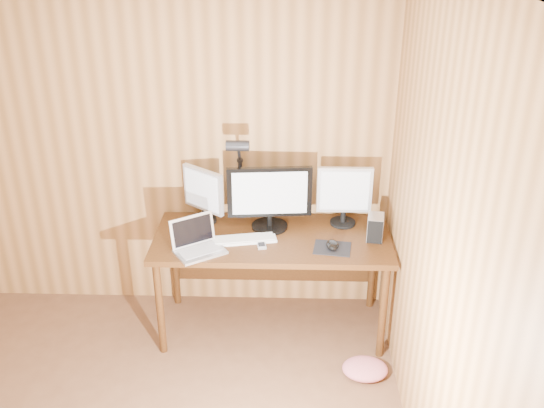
{
  "coord_description": "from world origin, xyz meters",
  "views": [
    {
      "loc": [
        1.04,
        -1.96,
        2.73
      ],
      "look_at": [
        0.93,
        1.58,
        1.02
      ],
      "focal_mm": 40.0,
      "sensor_mm": 36.0,
      "label": 1
    }
  ],
  "objects_px": {
    "monitor_left": "(203,194)",
    "mouse": "(332,245)",
    "laptop": "(197,243)",
    "desk_lamp": "(239,167)",
    "hard_drive": "(375,227)",
    "keyboard": "(244,239)",
    "monitor_center": "(270,197)",
    "phone": "(261,245)",
    "speaker": "(373,222)",
    "desk": "(273,247)",
    "monitor_right": "(344,194)"
  },
  "relations": [
    {
      "from": "phone",
      "to": "speaker",
      "type": "distance_m",
      "value": 0.79
    },
    {
      "from": "desk",
      "to": "keyboard",
      "type": "xyz_separation_m",
      "value": [
        -0.19,
        -0.13,
        0.13
      ]
    },
    {
      "from": "desk",
      "to": "phone",
      "type": "distance_m",
      "value": 0.24
    },
    {
      "from": "monitor_left",
      "to": "mouse",
      "type": "height_order",
      "value": "monitor_left"
    },
    {
      "from": "monitor_center",
      "to": "mouse",
      "type": "distance_m",
      "value": 0.55
    },
    {
      "from": "monitor_right",
      "to": "phone",
      "type": "height_order",
      "value": "monitor_right"
    },
    {
      "from": "hard_drive",
      "to": "monitor_left",
      "type": "bearing_deg",
      "value": 178.62
    },
    {
      "from": "laptop",
      "to": "monitor_center",
      "type": "bearing_deg",
      "value": 2.18
    },
    {
      "from": "laptop",
      "to": "hard_drive",
      "type": "bearing_deg",
      "value": -23.92
    },
    {
      "from": "monitor_left",
      "to": "mouse",
      "type": "bearing_deg",
      "value": 15.29
    },
    {
      "from": "hard_drive",
      "to": "phone",
      "type": "distance_m",
      "value": 0.77
    },
    {
      "from": "monitor_left",
      "to": "laptop",
      "type": "height_order",
      "value": "monitor_left"
    },
    {
      "from": "phone",
      "to": "desk_lamp",
      "type": "xyz_separation_m",
      "value": [
        -0.16,
        0.35,
        0.41
      ]
    },
    {
      "from": "laptop",
      "to": "mouse",
      "type": "xyz_separation_m",
      "value": [
        0.88,
        0.05,
        -0.03
      ]
    },
    {
      "from": "monitor_center",
      "to": "phone",
      "type": "xyz_separation_m",
      "value": [
        -0.05,
        -0.26,
        -0.23
      ]
    },
    {
      "from": "laptop",
      "to": "mouse",
      "type": "height_order",
      "value": "laptop"
    },
    {
      "from": "monitor_center",
      "to": "laptop",
      "type": "height_order",
      "value": "monitor_center"
    },
    {
      "from": "monitor_center",
      "to": "speaker",
      "type": "distance_m",
      "value": 0.73
    },
    {
      "from": "hard_drive",
      "to": "desk_lamp",
      "type": "relative_size",
      "value": 0.25
    },
    {
      "from": "monitor_center",
      "to": "desk",
      "type": "bearing_deg",
      "value": -75.17
    },
    {
      "from": "monitor_left",
      "to": "speaker",
      "type": "bearing_deg",
      "value": 32.5
    },
    {
      "from": "keyboard",
      "to": "monitor_left",
      "type": "bearing_deg",
      "value": 127.05
    },
    {
      "from": "phone",
      "to": "desk_lamp",
      "type": "relative_size",
      "value": 0.18
    },
    {
      "from": "keyboard",
      "to": "monitor_right",
      "type": "bearing_deg",
      "value": 10.25
    },
    {
      "from": "keyboard",
      "to": "mouse",
      "type": "distance_m",
      "value": 0.59
    },
    {
      "from": "laptop",
      "to": "desk_lamp",
      "type": "relative_size",
      "value": 0.57
    },
    {
      "from": "monitor_left",
      "to": "desk_lamp",
      "type": "bearing_deg",
      "value": 40.22
    },
    {
      "from": "laptop",
      "to": "phone",
      "type": "bearing_deg",
      "value": -23.56
    },
    {
      "from": "desk",
      "to": "desk_lamp",
      "type": "height_order",
      "value": "desk_lamp"
    },
    {
      "from": "laptop",
      "to": "monitor_left",
      "type": "bearing_deg",
      "value": 57.35
    },
    {
      "from": "phone",
      "to": "keyboard",
      "type": "bearing_deg",
      "value": 142.09
    },
    {
      "from": "monitor_center",
      "to": "hard_drive",
      "type": "height_order",
      "value": "monitor_center"
    },
    {
      "from": "mouse",
      "to": "monitor_right",
      "type": "bearing_deg",
      "value": 89.33
    },
    {
      "from": "hard_drive",
      "to": "speaker",
      "type": "distance_m",
      "value": 0.12
    },
    {
      "from": "desk",
      "to": "mouse",
      "type": "height_order",
      "value": "mouse"
    },
    {
      "from": "speaker",
      "to": "hard_drive",
      "type": "bearing_deg",
      "value": -89.08
    },
    {
      "from": "monitor_center",
      "to": "monitor_right",
      "type": "bearing_deg",
      "value": 2.68
    },
    {
      "from": "laptop",
      "to": "phone",
      "type": "height_order",
      "value": "laptop"
    },
    {
      "from": "phone",
      "to": "laptop",
      "type": "bearing_deg",
      "value": -179.85
    },
    {
      "from": "monitor_left",
      "to": "desk_lamp",
      "type": "distance_m",
      "value": 0.32
    },
    {
      "from": "monitor_left",
      "to": "speaker",
      "type": "distance_m",
      "value": 1.19
    },
    {
      "from": "monitor_left",
      "to": "mouse",
      "type": "xyz_separation_m",
      "value": [
        0.88,
        -0.36,
        -0.19
      ]
    },
    {
      "from": "keyboard",
      "to": "hard_drive",
      "type": "bearing_deg",
      "value": -7.2
    },
    {
      "from": "monitor_center",
      "to": "hard_drive",
      "type": "distance_m",
      "value": 0.74
    },
    {
      "from": "hard_drive",
      "to": "keyboard",
      "type": "bearing_deg",
      "value": -167.36
    },
    {
      "from": "desk_lamp",
      "to": "laptop",
      "type": "bearing_deg",
      "value": -127.9
    },
    {
      "from": "hard_drive",
      "to": "desk_lamp",
      "type": "bearing_deg",
      "value": 175.12
    },
    {
      "from": "monitor_right",
      "to": "keyboard",
      "type": "xyz_separation_m",
      "value": [
        -0.68,
        -0.26,
        -0.22
      ]
    },
    {
      "from": "monitor_left",
      "to": "monitor_right",
      "type": "bearing_deg",
      "value": 36.82
    },
    {
      "from": "monitor_center",
      "to": "keyboard",
      "type": "xyz_separation_m",
      "value": [
        -0.16,
        -0.19,
        -0.22
      ]
    }
  ]
}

